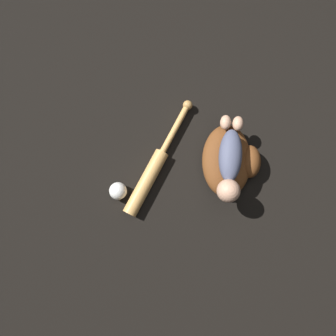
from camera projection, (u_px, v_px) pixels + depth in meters
name	position (u px, v px, depth m)	size (l,w,h in m)	color
ground_plane	(229.00, 154.00, 1.53)	(6.00, 6.00, 0.00)	black
baseball_glove	(230.00, 161.00, 1.47)	(0.35, 0.28, 0.11)	brown
baby_figure	(230.00, 163.00, 1.37)	(0.39, 0.14, 0.10)	#4C516B
baseball_bat	(153.00, 170.00, 1.48)	(0.54, 0.33, 0.06)	tan
baseball	(118.00, 191.00, 1.46)	(0.08, 0.08, 0.08)	white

